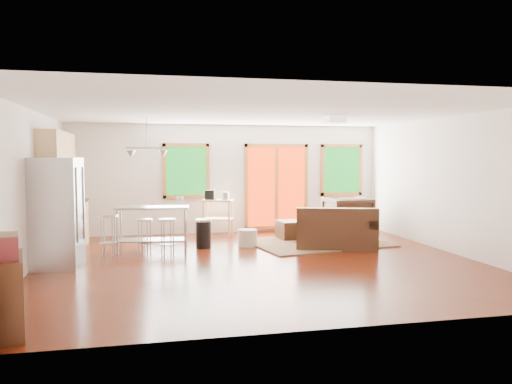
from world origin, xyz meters
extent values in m
cube|color=#3A0F04|center=(0.00, 0.00, -0.01)|extent=(7.50, 7.00, 0.02)
cube|color=white|center=(0.00, 0.00, 2.61)|extent=(7.50, 7.00, 0.02)
cube|color=silver|center=(0.00, 3.51, 1.30)|extent=(7.50, 0.02, 2.60)
cube|color=silver|center=(-3.76, 0.00, 1.30)|extent=(0.02, 7.00, 2.60)
cube|color=silver|center=(3.76, 0.00, 1.30)|extent=(0.02, 7.00, 2.60)
cube|color=silver|center=(0.00, -3.51, 1.30)|extent=(7.50, 0.02, 2.60)
cube|color=#0F4F16|center=(-1.00, 3.46, 1.50)|extent=(0.94, 0.02, 1.14)
cube|color=#A45F28|center=(-1.00, 3.46, 2.11)|extent=(1.10, 0.05, 0.08)
cube|color=#A45F28|center=(-1.00, 3.46, 0.89)|extent=(1.10, 0.05, 0.08)
cube|color=#A45F28|center=(-1.51, 3.46, 1.50)|extent=(0.08, 0.05, 1.30)
cube|color=#A45F28|center=(-0.49, 3.46, 1.50)|extent=(0.08, 0.05, 1.30)
cube|color=#A42407|center=(1.20, 3.46, 1.10)|extent=(1.44, 0.02, 1.94)
cube|color=#A45F28|center=(1.20, 3.46, 2.11)|extent=(1.60, 0.05, 0.08)
cube|color=#A45F28|center=(1.20, 3.46, 0.09)|extent=(1.60, 0.05, 0.08)
cube|color=#A45F28|center=(0.44, 3.46, 1.10)|extent=(0.08, 0.05, 2.10)
cube|color=#A45F28|center=(1.96, 3.46, 1.10)|extent=(0.08, 0.05, 2.10)
cube|color=#A45F28|center=(1.20, 3.46, 1.10)|extent=(0.08, 0.05, 1.94)
cube|color=#0F4F16|center=(2.90, 3.46, 1.50)|extent=(0.94, 0.02, 1.14)
cube|color=#A45F28|center=(2.90, 3.46, 2.11)|extent=(1.10, 0.05, 0.08)
cube|color=#A45F28|center=(2.90, 3.46, 0.89)|extent=(1.10, 0.05, 0.08)
cube|color=#A45F28|center=(2.39, 3.46, 1.50)|extent=(0.08, 0.05, 1.30)
cube|color=#A45F28|center=(3.41, 3.46, 1.50)|extent=(0.08, 0.05, 1.30)
cube|color=#4C643C|center=(1.59, 1.57, 0.01)|extent=(3.08, 2.58, 0.03)
cube|color=#311C10|center=(1.79, 0.98, 0.22)|extent=(1.77, 1.33, 0.44)
cube|color=#311C10|center=(1.69, 0.65, 0.64)|extent=(1.56, 0.68, 0.40)
cube|color=#311C10|center=(1.14, 1.18, 0.52)|extent=(0.47, 0.91, 0.17)
cube|color=#311C10|center=(2.44, 0.77, 0.52)|extent=(0.47, 0.91, 0.17)
cube|color=#311C10|center=(1.48, 1.13, 0.50)|extent=(0.80, 0.75, 0.13)
cube|color=#311C10|center=(2.14, 0.92, 0.50)|extent=(0.80, 0.75, 0.13)
cube|color=#3A1B0D|center=(2.07, 1.87, 0.42)|extent=(1.13, 0.71, 0.04)
cube|color=#3A1B0D|center=(1.62, 1.61, 0.20)|extent=(0.07, 0.07, 0.39)
cube|color=#3A1B0D|center=(2.54, 1.66, 0.20)|extent=(0.07, 0.07, 0.39)
cube|color=#3A1B0D|center=(1.60, 2.09, 0.20)|extent=(0.07, 0.07, 0.39)
cube|color=#3A1B0D|center=(2.52, 2.14, 0.20)|extent=(0.07, 0.07, 0.39)
imported|color=#311C10|center=(2.67, 2.52, 0.49)|extent=(0.97, 0.92, 0.98)
cube|color=#311C10|center=(1.24, 2.18, 0.21)|extent=(0.66, 0.66, 0.41)
cylinder|color=beige|center=(0.09, 1.53, 0.17)|extent=(0.42, 0.42, 0.34)
imported|color=silver|center=(1.89, 1.81, 0.48)|extent=(0.19, 0.19, 0.16)
sphere|color=#BB2535|center=(1.91, 1.83, 0.61)|extent=(0.07, 0.07, 0.06)
sphere|color=#BB2535|center=(1.87, 1.79, 0.63)|extent=(0.07, 0.07, 0.06)
sphere|color=#BB2535|center=(1.88, 1.84, 0.65)|extent=(0.07, 0.07, 0.06)
imported|color=maroon|center=(1.98, 1.55, 0.54)|extent=(0.21, 0.05, 0.27)
cube|color=tan|center=(-3.45, 1.70, 0.45)|extent=(0.60, 2.20, 0.90)
cube|color=black|center=(-3.45, 1.70, 0.92)|extent=(0.64, 2.24, 0.04)
cube|color=tan|center=(-3.57, 1.70, 1.95)|extent=(0.36, 2.20, 0.70)
cylinder|color=#B7BABC|center=(-3.45, 1.20, 1.03)|extent=(0.12, 0.12, 0.18)
cube|color=black|center=(-3.45, 2.10, 1.04)|extent=(0.22, 0.18, 0.20)
cube|color=#B7BABC|center=(-3.35, 0.22, 0.91)|extent=(0.80, 0.78, 1.81)
cube|color=gray|center=(-3.00, 0.19, 0.91)|extent=(0.09, 0.66, 1.77)
cylinder|color=gray|center=(-3.00, -0.04, 1.06)|extent=(0.03, 0.03, 1.21)
cylinder|color=gray|center=(-2.96, 0.41, 1.06)|extent=(0.03, 0.03, 1.21)
cube|color=#B7BABC|center=(-1.82, 1.33, 0.86)|extent=(1.43, 0.70, 0.04)
cube|color=gray|center=(-1.82, 1.33, 0.23)|extent=(1.33, 0.61, 0.03)
cylinder|color=gray|center=(-2.46, 1.18, 0.42)|extent=(0.04, 0.04, 0.84)
cylinder|color=gray|center=(-1.21, 1.05, 0.42)|extent=(0.04, 0.04, 0.84)
cylinder|color=gray|center=(-2.42, 1.61, 0.42)|extent=(0.04, 0.04, 0.84)
cylinder|color=gray|center=(-1.17, 1.47, 0.42)|extent=(0.04, 0.04, 0.84)
imported|color=white|center=(-1.28, 1.40, 1.02)|extent=(0.15, 0.12, 0.14)
cylinder|color=#B7BABC|center=(-2.62, 1.15, 0.75)|extent=(0.41, 0.41, 0.04)
cylinder|color=gray|center=(-2.51, 1.23, 0.36)|extent=(0.03, 0.03, 0.72)
cylinder|color=gray|center=(-2.70, 1.26, 0.36)|extent=(0.03, 0.03, 0.72)
cylinder|color=gray|center=(-2.74, 1.07, 0.36)|extent=(0.03, 0.03, 0.72)
cylinder|color=gray|center=(-2.54, 1.04, 0.36)|extent=(0.03, 0.03, 0.72)
cylinder|color=gray|center=(-2.62, 1.15, 0.23)|extent=(0.38, 0.38, 0.02)
cylinder|color=#B7BABC|center=(-1.96, 1.26, 0.63)|extent=(0.39, 0.39, 0.04)
cylinder|color=gray|center=(-1.91, 1.36, 0.31)|extent=(0.03, 0.03, 0.61)
cylinder|color=gray|center=(-2.07, 1.31, 0.31)|extent=(0.03, 0.03, 0.61)
cylinder|color=gray|center=(-2.02, 1.15, 0.31)|extent=(0.03, 0.03, 0.61)
cylinder|color=gray|center=(-1.86, 1.21, 0.31)|extent=(0.03, 0.03, 0.61)
cylinder|color=gray|center=(-1.96, 1.26, 0.20)|extent=(0.36, 0.36, 0.01)
cylinder|color=#B7BABC|center=(-1.55, 0.92, 0.66)|extent=(0.39, 0.39, 0.04)
cylinder|color=gray|center=(-1.48, 1.02, 0.32)|extent=(0.03, 0.03, 0.65)
cylinder|color=gray|center=(-1.65, 0.99, 0.32)|extent=(0.03, 0.03, 0.65)
cylinder|color=gray|center=(-1.61, 0.81, 0.32)|extent=(0.03, 0.03, 0.65)
cylinder|color=gray|center=(-1.44, 0.85, 0.32)|extent=(0.03, 0.03, 0.65)
cylinder|color=gray|center=(-1.55, 0.92, 0.21)|extent=(0.35, 0.35, 0.01)
cylinder|color=black|center=(-0.81, 1.53, 0.27)|extent=(0.35, 0.35, 0.54)
cylinder|color=#B7BABC|center=(-0.81, 1.53, 0.56)|extent=(0.36, 0.36, 0.05)
cube|color=tan|center=(-0.31, 3.01, 0.82)|extent=(0.80, 0.66, 0.04)
cube|color=tan|center=(-0.31, 3.01, 0.40)|extent=(0.76, 0.61, 0.03)
cube|color=tan|center=(-0.65, 2.95, 0.42)|extent=(0.05, 0.05, 0.83)
cube|color=tan|center=(-0.09, 2.75, 0.42)|extent=(0.05, 0.05, 0.83)
cube|color=tan|center=(-0.53, 3.28, 0.42)|extent=(0.05, 0.05, 0.83)
cube|color=tan|center=(0.03, 3.08, 0.42)|extent=(0.05, 0.05, 0.83)
cube|color=black|center=(-0.48, 3.08, 0.95)|extent=(0.27, 0.26, 0.22)
cylinder|color=#B7BABC|center=(-0.14, 2.95, 0.93)|extent=(0.20, 0.20, 0.18)
cube|color=#3A1B0D|center=(-3.35, -2.89, 0.40)|extent=(0.54, 0.96, 0.80)
cube|color=maroon|center=(-3.23, -3.17, 0.92)|extent=(0.19, 0.09, 0.24)
cube|color=navy|center=(-3.27, -3.02, 0.91)|extent=(0.19, 0.09, 0.22)
cube|color=tan|center=(-3.30, -2.88, 0.93)|extent=(0.19, 0.09, 0.26)
cube|color=maroon|center=(-3.34, -2.73, 0.90)|extent=(0.19, 0.09, 0.20)
cube|color=white|center=(1.60, 0.60, 2.53)|extent=(0.35, 0.35, 0.12)
cylinder|color=gray|center=(-1.90, 1.50, 2.30)|extent=(0.02, 0.02, 0.60)
cube|color=gray|center=(-1.90, 1.50, 2.00)|extent=(0.80, 0.04, 0.03)
cone|color=#B7BABC|center=(-2.20, 1.50, 1.88)|extent=(0.18, 0.18, 0.14)
cone|color=#B7BABC|center=(-1.60, 1.50, 1.88)|extent=(0.18, 0.18, 0.14)
camera|label=1|loc=(-1.89, -8.39, 1.82)|focal=35.00mm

